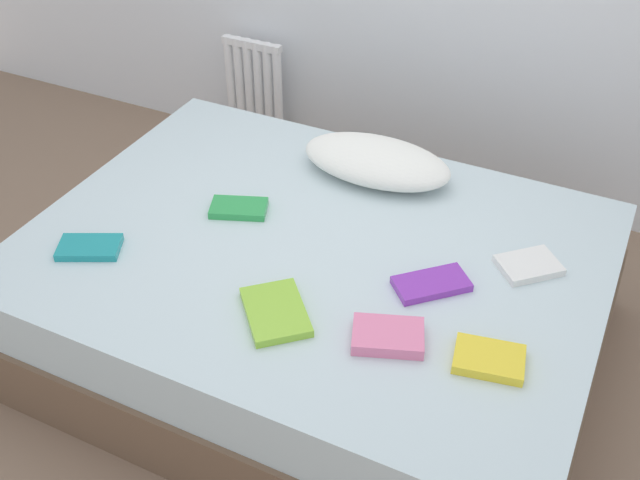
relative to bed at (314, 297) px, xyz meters
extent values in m
plane|color=#7F6651|center=(0.00, 0.00, -0.25)|extent=(8.00, 8.00, 0.00)
cube|color=brown|center=(0.00, 0.00, -0.11)|extent=(2.00, 1.50, 0.28)
cube|color=silver|center=(0.00, 0.00, 0.14)|extent=(1.96, 1.46, 0.22)
cylinder|color=white|center=(-1.08, 1.20, 0.10)|extent=(0.04, 0.04, 0.53)
cylinder|color=white|center=(-1.02, 1.20, 0.10)|extent=(0.04, 0.04, 0.53)
cylinder|color=white|center=(-0.96, 1.20, 0.10)|extent=(0.04, 0.04, 0.53)
cylinder|color=white|center=(-0.91, 1.20, 0.10)|extent=(0.04, 0.04, 0.53)
cylinder|color=white|center=(-0.85, 1.20, 0.10)|extent=(0.04, 0.04, 0.53)
cylinder|color=white|center=(-0.80, 1.20, 0.10)|extent=(0.04, 0.04, 0.53)
cube|color=white|center=(-0.94, 1.20, 0.34)|extent=(0.33, 0.04, 0.04)
cube|color=white|center=(-0.94, 1.20, -0.15)|extent=(0.33, 0.04, 0.04)
ellipsoid|color=white|center=(0.03, 0.49, 0.32)|extent=(0.59, 0.32, 0.13)
cube|color=green|center=(-0.33, 0.05, 0.27)|extent=(0.23, 0.19, 0.03)
cube|color=#8CC638|center=(0.05, -0.37, 0.27)|extent=(0.30, 0.30, 0.03)
cube|color=purple|center=(0.44, -0.04, 0.27)|extent=(0.26, 0.25, 0.03)
cube|color=teal|center=(-0.67, -0.37, 0.27)|extent=(0.24, 0.20, 0.03)
cube|color=pink|center=(0.40, -0.32, 0.27)|extent=(0.25, 0.21, 0.04)
cube|color=yellow|center=(0.70, -0.28, 0.27)|extent=(0.22, 0.18, 0.03)
cube|color=white|center=(0.70, 0.19, 0.27)|extent=(0.24, 0.24, 0.03)
camera|label=1|loc=(0.90, -1.81, 1.85)|focal=41.82mm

